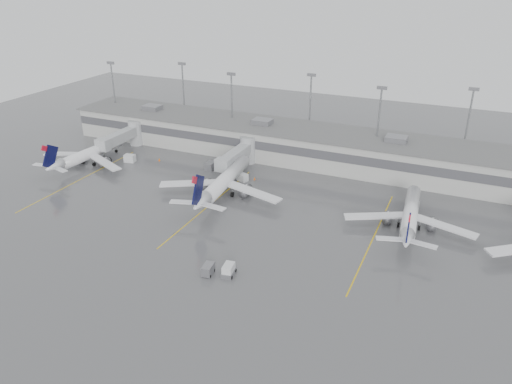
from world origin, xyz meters
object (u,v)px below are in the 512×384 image
at_px(jet_mid_right, 410,215).
at_px(baggage_tug, 229,271).
at_px(jet_mid_left, 223,181).
at_px(jet_far_left, 88,154).

bearing_deg(jet_mid_right, baggage_tug, -135.42).
bearing_deg(jet_mid_right, jet_mid_left, 176.92).
distance_m(jet_far_left, baggage_tug, 63.08).
xyz_separation_m(jet_mid_left, baggage_tug, (15.26, -27.75, -2.47)).
bearing_deg(jet_mid_left, baggage_tug, -66.66).
xyz_separation_m(jet_mid_left, jet_mid_right, (40.13, 1.13, -0.39)).
bearing_deg(baggage_tug, jet_mid_left, 110.73).
height_order(jet_far_left, jet_mid_left, jet_mid_left).
relative_size(jet_far_left, baggage_tug, 8.82).
relative_size(jet_far_left, jet_mid_right, 1.01).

